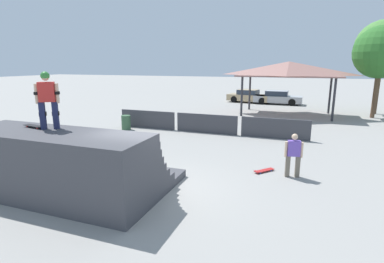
# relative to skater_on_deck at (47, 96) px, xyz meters

# --- Properties ---
(ground_plane) EXTENTS (160.00, 160.00, 0.00)m
(ground_plane) POSITION_rel_skater_on_deck_xyz_m (2.75, 0.92, -2.88)
(ground_plane) COLOR gray
(quarter_pipe_ramp) EXTENTS (5.75, 3.75, 1.94)m
(quarter_pipe_ramp) POSITION_rel_skater_on_deck_xyz_m (0.34, 0.02, -2.04)
(quarter_pipe_ramp) COLOR #424247
(quarter_pipe_ramp) RESTS_ON ground
(skater_on_deck) EXTENTS (0.66, 0.51, 1.64)m
(skater_on_deck) POSITION_rel_skater_on_deck_xyz_m (0.00, 0.00, 0.00)
(skater_on_deck) COLOR #1E2347
(skater_on_deck) RESTS_ON quarter_pipe_ramp
(skateboard_on_deck) EXTENTS (0.85, 0.34, 0.09)m
(skateboard_on_deck) POSITION_rel_skater_on_deck_xyz_m (-0.53, -0.05, -0.88)
(skateboard_on_deck) COLOR red
(skateboard_on_deck) RESTS_ON quarter_pipe_ramp
(bystander_walking) EXTENTS (0.61, 0.28, 1.51)m
(bystander_walking) POSITION_rel_skater_on_deck_xyz_m (6.64, 3.74, -2.04)
(bystander_walking) COLOR #6B6051
(bystander_walking) RESTS_ON ground
(skateboard_on_ground) EXTENTS (0.69, 0.76, 0.09)m
(skateboard_on_ground) POSITION_rel_skater_on_deck_xyz_m (5.67, 3.87, -2.82)
(skateboard_on_ground) COLOR blue
(skateboard_on_ground) RESTS_ON ground
(barrier_fence) EXTENTS (10.89, 0.12, 1.05)m
(barrier_fence) POSITION_rel_skater_on_deck_xyz_m (1.87, 9.10, -2.36)
(barrier_fence) COLOR #3D3D42
(barrier_fence) RESTS_ON ground
(pavilion_shelter) EXTENTS (7.24, 4.05, 3.95)m
(pavilion_shelter) POSITION_rel_skater_on_deck_xyz_m (5.67, 17.06, 0.51)
(pavilion_shelter) COLOR #2D2D33
(pavilion_shelter) RESTS_ON ground
(tree_beside_pavilion) EXTENTS (3.58, 3.58, 6.35)m
(tree_beside_pavilion) POSITION_rel_skater_on_deck_xyz_m (11.57, 17.80, 1.66)
(tree_beside_pavilion) COLOR brown
(tree_beside_pavilion) RESTS_ON ground
(tree_far_back) EXTENTS (3.95, 3.95, 6.96)m
(tree_far_back) POSITION_rel_skater_on_deck_xyz_m (12.08, 19.85, 2.08)
(tree_far_back) COLOR brown
(tree_far_back) RESTS_ON ground
(trash_bin) EXTENTS (0.52, 0.52, 0.85)m
(trash_bin) POSITION_rel_skater_on_deck_xyz_m (-2.80, 8.26, -2.46)
(trash_bin) COLOR #385B3D
(trash_bin) RESTS_ON ground
(parked_car_tan) EXTENTS (4.37, 2.38, 1.27)m
(parked_car_tan) POSITION_rel_skater_on_deck_xyz_m (1.74, 23.45, -2.28)
(parked_car_tan) COLOR tan
(parked_car_tan) RESTS_ON ground
(parked_car_silver) EXTENTS (4.46, 1.75, 1.27)m
(parked_car_silver) POSITION_rel_skater_on_deck_xyz_m (4.54, 23.12, -2.28)
(parked_car_silver) COLOR #A8AAAF
(parked_car_silver) RESTS_ON ground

